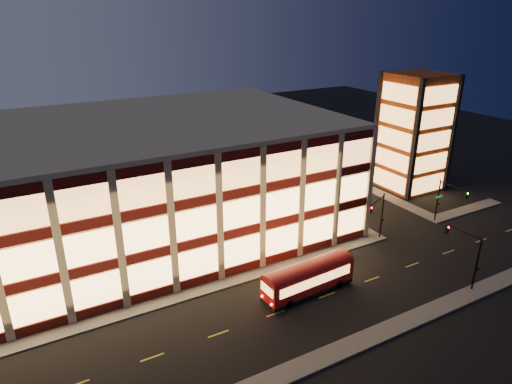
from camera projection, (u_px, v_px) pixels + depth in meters
ground at (211, 293)px, 46.10m from camera, size 200.00×200.00×0.00m
sidewalk_office_south at (180, 296)px, 45.52m from camera, size 54.00×2.00×0.15m
sidewalk_office_east at (303, 195)px, 70.30m from camera, size 2.00×30.00×0.15m
sidewalk_tower_south at (465, 210)px, 65.08m from camera, size 14.00×2.00×0.15m
sidewalk_tower_west at (357, 183)px, 75.30m from camera, size 2.00×30.00×0.15m
sidewalk_near at (280, 376)px, 35.55m from camera, size 100.00×2.00×0.15m
office_building at (131, 181)px, 55.78m from camera, size 50.45×30.45×14.50m
stair_tower at (414, 133)px, 70.62m from camera, size 8.60×8.60×18.00m
traffic_signal_far at (378, 211)px, 54.87m from camera, size 3.79×1.87×6.00m
traffic_signal_right at (448, 196)px, 59.31m from camera, size 1.20×4.37×6.00m
traffic_signal_near at (466, 248)px, 46.33m from camera, size 0.32×4.45×6.00m
trolley_bus at (308, 276)px, 45.64m from camera, size 10.09×3.12×3.37m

